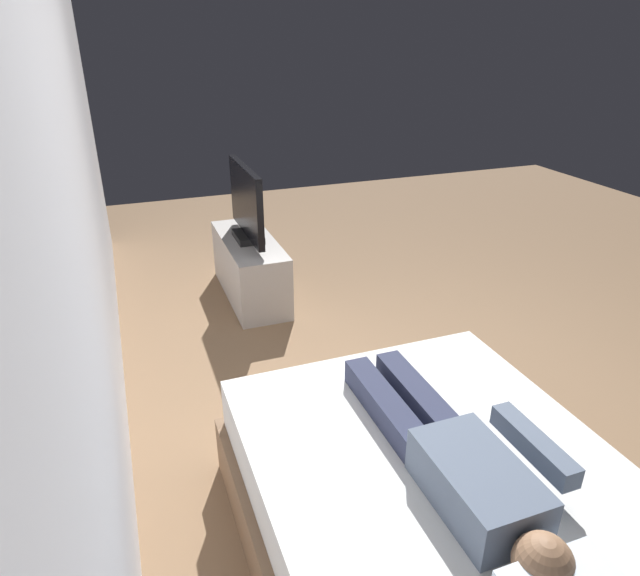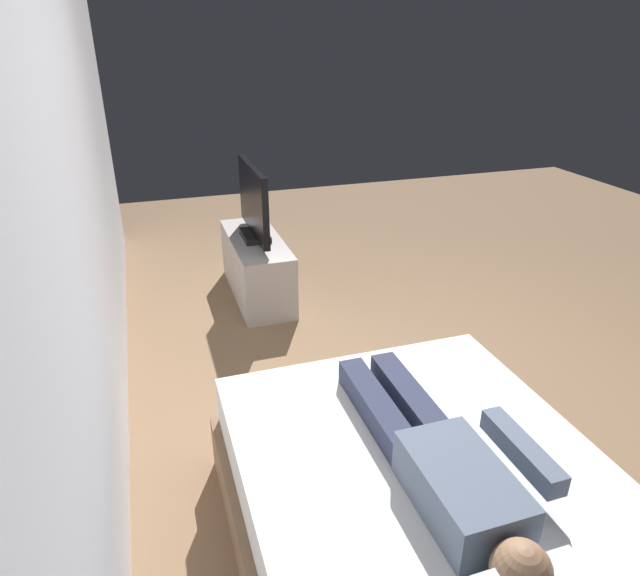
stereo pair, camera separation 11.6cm
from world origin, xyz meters
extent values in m
plane|color=#8C6B4C|center=(0.00, 0.00, 0.00)|extent=(10.00, 10.00, 0.00)
cube|color=silver|center=(0.40, 1.65, 1.40)|extent=(6.40, 0.10, 2.80)
cube|color=brown|center=(-1.01, 0.45, 0.15)|extent=(1.95, 1.45, 0.30)
cube|color=white|center=(-1.01, 0.45, 0.42)|extent=(1.87, 1.37, 0.24)
cube|color=slate|center=(-1.11, 0.46, 0.63)|extent=(0.48, 0.28, 0.18)
sphere|color=#936B4C|center=(-1.44, 0.46, 0.63)|extent=(0.18, 0.18, 0.18)
cube|color=#2D334C|center=(-0.57, 0.38, 0.60)|extent=(0.60, 0.11, 0.11)
cube|color=#2D334C|center=(-0.57, 0.54, 0.60)|extent=(0.60, 0.11, 0.11)
cube|color=slate|center=(-1.05, 0.18, 0.67)|extent=(0.40, 0.08, 0.08)
cube|color=black|center=(-0.83, 0.04, 0.55)|extent=(0.15, 0.04, 0.02)
cube|color=#B7B2AD|center=(1.86, 0.54, 0.25)|extent=(1.10, 0.40, 0.50)
cube|color=black|center=(1.86, 0.54, 0.53)|extent=(0.32, 0.20, 0.05)
cube|color=black|center=(1.86, 0.54, 0.82)|extent=(0.88, 0.05, 0.54)
camera|label=1|loc=(-2.27, 1.45, 2.04)|focal=31.20mm
camera|label=2|loc=(-2.31, 1.34, 2.04)|focal=31.20mm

